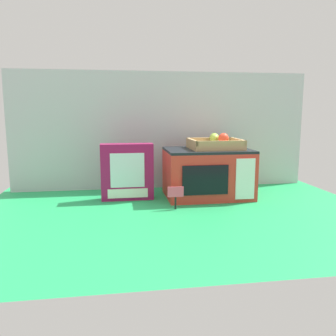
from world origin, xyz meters
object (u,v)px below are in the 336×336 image
Objects in this scene: price_sign at (176,194)px; cookie_set_box at (127,172)px; toy_microwave at (207,173)px; food_groups_crate at (216,144)px.

cookie_set_box is at bearing 134.29° from price_sign.
price_sign is (-0.20, -0.20, -0.05)m from toy_microwave.
cookie_set_box is 0.29m from price_sign.
price_sign is at bearing -133.81° from toy_microwave.
food_groups_crate is at bearing 14.88° from toy_microwave.
food_groups_crate is at bearing 42.20° from price_sign.
food_groups_crate reaches higher than toy_microwave.
price_sign is at bearing -137.80° from food_groups_crate.
toy_microwave is at bearing 46.19° from price_sign.
price_sign is (0.20, -0.20, -0.07)m from cookie_set_box.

